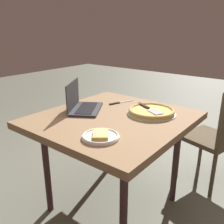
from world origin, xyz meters
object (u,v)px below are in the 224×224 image
Objects in this scene: laptop at (82,104)px; dining_table at (113,125)px; table_knife at (119,103)px; chair_near at (219,133)px; pizza_plate at (101,136)px; pizza_tray at (151,111)px.

dining_table is at bearing -172.91° from laptop.
table_knife reaches higher than dining_table.
chair_near reaches higher than dining_table.
pizza_plate is 0.56m from pizza_tray.
dining_table is 0.35m from table_knife.
laptop is 0.55m from pizza_plate.
dining_table is 0.31m from pizza_tray.
pizza_tray is (-0.19, -0.22, 0.09)m from dining_table.
pizza_plate is 0.61× the size of pizza_tray.
dining_table is at bearing -63.13° from pizza_plate.
dining_table is at bearing 55.80° from chair_near.
table_knife is at bearing 35.54° from chair_near.
laptop is 0.54m from pizza_tray.
laptop is at bearing 7.09° from dining_table.
pizza_tray reaches higher than dining_table.
laptop reaches higher than chair_near.
pizza_tray is at bearing -130.26° from dining_table.
chair_near is (-0.38, -1.15, -0.27)m from pizza_plate.
chair_near is (-0.83, -0.84, -0.31)m from laptop.
chair_near reaches higher than table_knife.
pizza_plate reaches higher than table_knife.
pizza_plate is 1.24m from chair_near.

